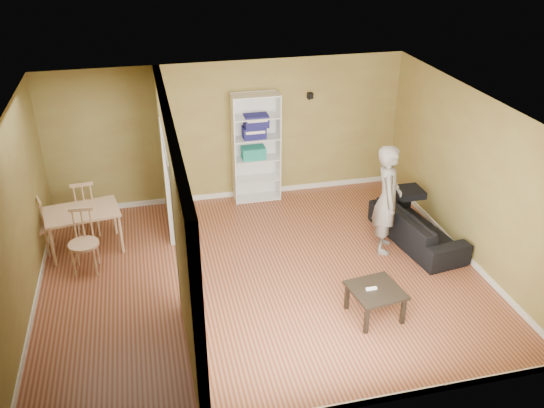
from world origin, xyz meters
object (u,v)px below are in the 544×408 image
Objects in this scene: coffee_table at (376,293)px; dining_table at (82,215)px; bookshelf at (256,147)px; sofa at (418,222)px; chair_near at (83,242)px; person at (388,190)px; chair_left at (32,228)px; chair_far at (85,206)px.

dining_table is (-3.88, 2.68, 0.25)m from coffee_table.
sofa is at bearing -44.60° from bookshelf.
bookshelf is at bearing 36.06° from chair_near.
person is 2.19× the size of chair_left.
bookshelf is 2.13× the size of chair_left.
chair_near is (-3.03, -1.84, -0.53)m from bookshelf.
person reaches higher than chair_far.
chair_far is (-3.05, -0.67, -0.51)m from bookshelf.
bookshelf is at bearing 56.52° from person.
chair_left is at bearing 72.38° from sofa.
chair_near is at bearing 86.18° from chair_far.
chair_far is (-0.03, 1.17, 0.02)m from chair_near.
person is 1.03× the size of bookshelf.
dining_table is at bearing 71.72° from chair_left.
sofa is at bearing 158.74° from chair_far.
bookshelf is (-2.24, 2.21, 0.66)m from sofa.
sofa is 3.22m from bookshelf.
person reaches higher than bookshelf.
chair_near is at bearing 152.08° from coffee_table.
sofa is 6.16m from chair_left.
chair_far is at bearing 89.23° from dining_table.
dining_table reaches higher than coffee_table.
sofa is 2.19m from coffee_table.
person is (-0.61, -0.07, 0.69)m from sofa.
coffee_table is at bearing -34.62° from dining_table.
sofa is 5.40m from dining_table.
person is at bearing 61.09° from chair_left.
bookshelf is at bearing 89.64° from chair_left.
person reaches higher than coffee_table.
chair_far is at bearing 106.11° from chair_left.
chair_far is at bearing 140.38° from coffee_table.
person is at bearing -0.62° from chair_near.
bookshelf reaches higher than coffee_table.
coffee_table is 0.67× the size of chair_near.
chair_left is at bearing 99.72° from person.
coffee_table is at bearing 42.33° from chair_left.
dining_table is 0.54m from chair_far.
chair_far is at bearing -167.57° from bookshelf.
bookshelf is 3.31m from dining_table.
chair_near reaches higher than chair_left.
sofa is 2.89× the size of coffee_table.
sofa is at bearing 62.82° from chair_left.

